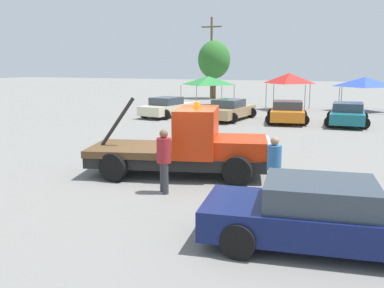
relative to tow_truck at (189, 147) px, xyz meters
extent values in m
plane|color=gray|center=(-0.34, -0.09, -0.93)|extent=(160.00, 160.00, 0.00)
cube|color=black|center=(-0.34, -0.09, -0.41)|extent=(5.97, 3.36, 0.35)
cube|color=red|center=(1.62, 0.42, 0.04)|extent=(2.01, 2.23, 0.55)
cube|color=silver|center=(2.44, 0.63, 0.01)|extent=(0.62, 1.97, 0.50)
cube|color=red|center=(0.26, 0.07, 0.51)|extent=(1.76, 2.47, 1.48)
cube|color=brown|center=(-1.71, -0.45, -0.12)|extent=(3.29, 2.87, 0.22)
cylinder|color=black|center=(-2.26, -0.59, 0.77)|extent=(1.18, 0.42, 1.63)
cylinder|color=orange|center=(0.26, 0.07, 1.35)|extent=(0.18, 0.18, 0.20)
cylinder|color=black|center=(1.28, 1.43, -0.49)|extent=(0.88, 0.26, 0.88)
cylinder|color=black|center=(1.81, -0.62, -0.49)|extent=(0.88, 0.26, 0.88)
cylinder|color=black|center=(-2.39, 0.47, -0.49)|extent=(0.88, 0.26, 0.88)
cylinder|color=black|center=(-1.85, -1.58, -0.49)|extent=(0.88, 0.26, 0.88)
cube|color=#0F194C|center=(4.73, -4.12, -0.40)|extent=(5.24, 2.61, 0.60)
cube|color=#333D47|center=(4.48, -4.16, 0.15)|extent=(2.32, 1.98, 0.50)
cylinder|color=black|center=(2.92, -3.44, -0.59)|extent=(0.68, 0.22, 0.68)
cylinder|color=black|center=(3.17, -5.27, -0.59)|extent=(0.68, 0.22, 0.68)
cylinder|color=#38383D|center=(3.07, -1.44, -0.52)|extent=(0.15, 0.15, 0.82)
cylinder|color=#38383D|center=(3.05, -1.65, -0.52)|extent=(0.15, 0.15, 0.82)
cylinder|color=teal|center=(3.06, -1.54, 0.21)|extent=(0.38, 0.38, 0.65)
sphere|color=#A87A56|center=(3.06, -1.54, 0.65)|extent=(0.22, 0.22, 0.22)
cylinder|color=#38383D|center=(0.05, -2.00, -0.50)|extent=(0.16, 0.16, 0.87)
cylinder|color=#38383D|center=(0.20, -2.16, -0.50)|extent=(0.16, 0.16, 0.87)
cylinder|color=maroon|center=(0.12, -2.08, 0.28)|extent=(0.40, 0.40, 0.69)
sphere|color=brown|center=(0.12, -2.08, 0.75)|extent=(0.24, 0.24, 0.24)
cube|color=beige|center=(-7.24, 13.93, -0.40)|extent=(2.49, 4.90, 0.60)
cube|color=#333D47|center=(-7.28, 13.70, 0.15)|extent=(1.85, 2.19, 0.50)
cylinder|color=black|center=(-7.81, 15.64, -0.59)|extent=(0.68, 0.22, 0.68)
cylinder|color=black|center=(-6.16, 15.37, -0.59)|extent=(0.68, 0.22, 0.68)
cylinder|color=black|center=(-8.32, 12.50, -0.59)|extent=(0.68, 0.22, 0.68)
cylinder|color=black|center=(-6.66, 12.23, -0.59)|extent=(0.68, 0.22, 0.68)
cube|color=tan|center=(-2.81, 13.82, -0.40)|extent=(2.29, 4.92, 0.60)
cube|color=#333D47|center=(-2.84, 13.58, 0.15)|extent=(1.78, 2.16, 0.50)
cylinder|color=black|center=(-3.48, 15.52, -0.59)|extent=(0.68, 0.22, 0.68)
cylinder|color=black|center=(-1.80, 15.34, -0.59)|extent=(0.68, 0.22, 0.68)
cylinder|color=black|center=(-3.83, 12.30, -0.59)|extent=(0.68, 0.22, 0.68)
cylinder|color=black|center=(-2.14, 12.12, -0.59)|extent=(0.68, 0.22, 0.68)
cube|color=orange|center=(0.79, 14.01, -0.40)|extent=(2.65, 4.58, 0.60)
cube|color=#333D47|center=(0.83, 13.80, 0.15)|extent=(1.99, 2.08, 0.50)
cylinder|color=black|center=(-0.36, 15.30, -0.59)|extent=(0.68, 0.22, 0.68)
cylinder|color=black|center=(1.45, 15.62, -0.59)|extent=(0.68, 0.22, 0.68)
cylinder|color=black|center=(0.14, 12.41, -0.59)|extent=(0.68, 0.22, 0.68)
cylinder|color=black|center=(1.95, 12.73, -0.59)|extent=(0.68, 0.22, 0.68)
cube|color=#196670|center=(4.28, 14.15, -0.40)|extent=(2.01, 4.60, 0.60)
cube|color=#333D47|center=(4.29, 13.92, 0.15)|extent=(1.70, 1.96, 0.50)
cylinder|color=black|center=(3.34, 15.66, -0.59)|extent=(0.68, 0.22, 0.68)
cylinder|color=black|center=(5.11, 15.72, -0.59)|extent=(0.68, 0.22, 0.68)
cylinder|color=black|center=(3.45, 12.57, -0.59)|extent=(0.68, 0.22, 0.68)
cylinder|color=black|center=(5.21, 12.63, -0.59)|extent=(0.68, 0.22, 0.68)
cylinder|color=#9E9EA3|center=(-8.84, 19.80, -0.02)|extent=(0.07, 0.07, 1.83)
cylinder|color=#9E9EA3|center=(-5.34, 19.80, -0.02)|extent=(0.07, 0.07, 1.83)
cylinder|color=#9E9EA3|center=(-8.84, 23.30, -0.02)|extent=(0.07, 0.07, 1.83)
cylinder|color=#9E9EA3|center=(-5.34, 23.30, -0.02)|extent=(0.07, 0.07, 1.83)
pyramid|color=#287F38|center=(-7.09, 21.55, 1.25)|extent=(3.50, 3.50, 0.71)
cylinder|color=#9E9EA3|center=(-1.80, 19.82, 0.10)|extent=(0.07, 0.07, 2.06)
cylinder|color=#9E9EA3|center=(1.08, 19.82, 0.10)|extent=(0.07, 0.07, 2.06)
cylinder|color=#9E9EA3|center=(-1.80, 22.70, 0.10)|extent=(0.07, 0.07, 2.06)
cylinder|color=#9E9EA3|center=(1.08, 22.70, 0.10)|extent=(0.07, 0.07, 2.06)
pyramid|color=red|center=(-0.36, 21.26, 1.53)|extent=(2.88, 2.88, 0.80)
cylinder|color=#9E9EA3|center=(3.41, 20.77, 0.00)|extent=(0.07, 0.07, 1.86)
cylinder|color=#9E9EA3|center=(3.41, 24.17, 0.00)|extent=(0.07, 0.07, 1.86)
pyramid|color=#2D4CB7|center=(5.11, 22.47, 1.29)|extent=(3.40, 3.40, 0.72)
cylinder|color=brown|center=(-9.40, 29.65, 0.09)|extent=(0.41, 0.41, 2.06)
ellipsoid|color=#2D6B28|center=(-9.40, 29.65, 3.04)|extent=(3.30, 3.30, 3.83)
cylinder|color=brown|center=(-10.09, 30.77, 3.23)|extent=(0.24, 0.24, 8.33)
cube|color=brown|center=(-10.09, 30.77, 6.39)|extent=(2.20, 0.14, 0.14)
camera|label=1|loc=(5.15, -12.47, 2.63)|focal=40.00mm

